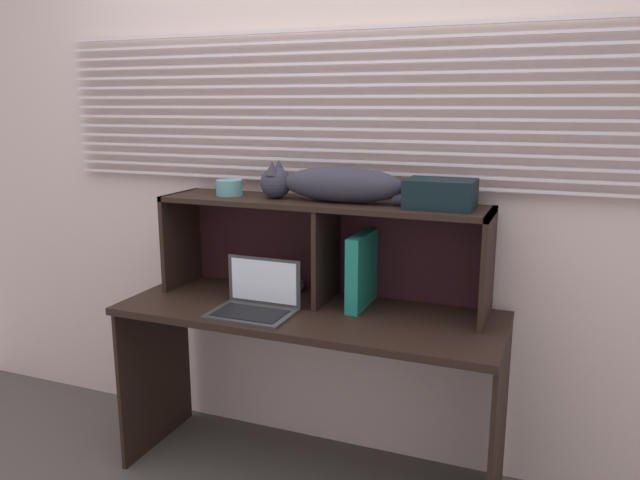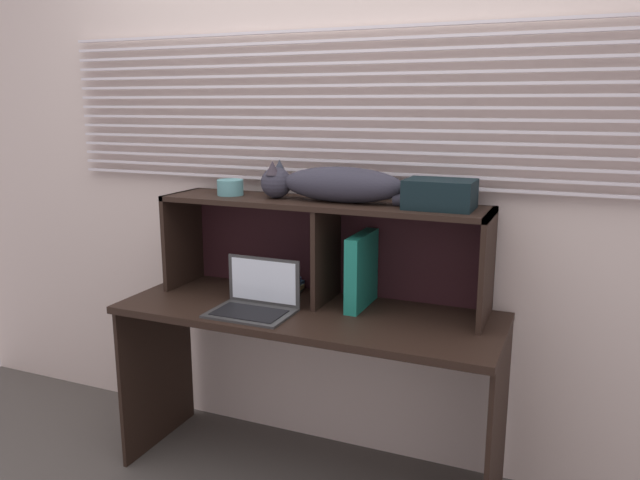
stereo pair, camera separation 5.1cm
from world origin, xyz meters
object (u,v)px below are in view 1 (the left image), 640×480
book_stack (275,288)px  storage_box (441,194)px  laptop (256,302)px  cat (335,185)px  binder_upright (362,270)px  small_basket (229,188)px

book_stack → storage_box: size_ratio=0.89×
book_stack → laptop: bearing=-83.4°
laptop → storage_box: bearing=18.7°
laptop → book_stack: bearing=96.6°
cat → storage_box: cat is taller
laptop → binder_upright: 0.45m
book_stack → storage_box: bearing=0.1°
laptop → binder_upright: (0.37, 0.23, 0.11)m
cat → small_basket: 0.49m
binder_upright → small_basket: 0.68m
cat → small_basket: (-0.49, -0.00, -0.04)m
binder_upright → book_stack: (-0.40, -0.00, -0.12)m
cat → laptop: (-0.25, -0.23, -0.46)m
storage_box → small_basket: bearing=180.0°
book_stack → small_basket: (-0.21, 0.00, 0.43)m
laptop → small_basket: (-0.24, 0.23, 0.42)m
binder_upright → storage_box: size_ratio=1.18×
laptop → book_stack: size_ratio=1.41×
binder_upright → storage_box: 0.45m
small_basket → storage_box: bearing=0.0°
cat → binder_upright: cat is taller
small_basket → storage_box: size_ratio=0.44×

